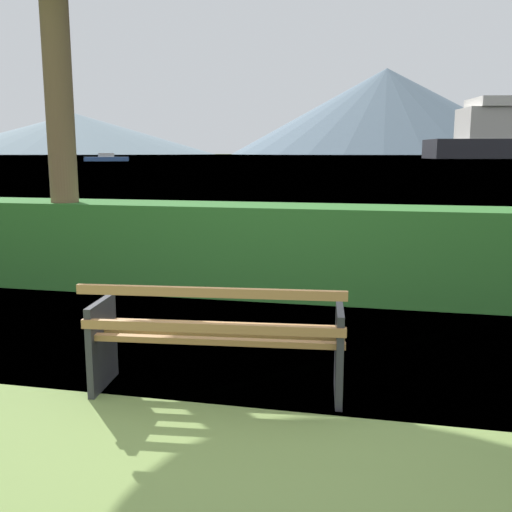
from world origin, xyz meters
name	(u,v)px	position (x,y,z in m)	size (l,w,h in m)	color
ground_plane	(219,390)	(0.00, 0.00, 0.00)	(1400.00, 1400.00, 0.00)	olive
water_surface	(383,156)	(0.00, 309.75, 0.00)	(620.00, 620.00, 0.00)	#7A99A8
park_bench	(217,338)	(0.01, -0.06, 0.43)	(1.91, 0.75, 0.87)	#A0703F
hedge_row	(286,251)	(0.00, 3.07, 0.56)	(13.18, 0.87, 1.13)	#2D6B28
fishing_boat_near	(106,158)	(-55.36, 108.99, 0.59)	(9.30, 6.64, 1.66)	#335693
distant_hills	(451,116)	(59.79, 578.20, 35.54)	(906.57, 365.81, 83.87)	slate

